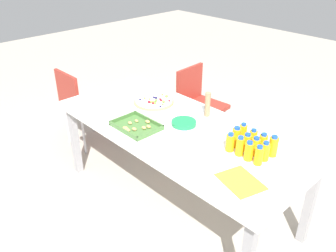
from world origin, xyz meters
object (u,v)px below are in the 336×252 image
chair_near_right (198,101)px  snack_tray (136,126)px  paper_folder (241,182)px  juice_bottle_5 (256,147)px  juice_bottle_3 (243,133)px  cardboard_tube (208,105)px  juice_bottle_11 (230,142)px  juice_bottle_6 (247,143)px  juice_bottle_8 (259,156)px  juice_bottle_10 (240,146)px  napkin_stack (295,153)px  chair_end (80,101)px  party_table (177,134)px  plate_stack (184,123)px  juice_bottle_4 (265,151)px  juice_bottle_0 (273,146)px  juice_bottle_1 (263,143)px  juice_bottle_2 (253,139)px  juice_bottle_9 (249,151)px  fruit_pizza (154,101)px  juice_bottle_7 (236,137)px

chair_near_right → snack_tray: chair_near_right is taller
paper_folder → juice_bottle_5: bearing=-69.7°
juice_bottle_3 → cardboard_tube: cardboard_tube is taller
juice_bottle_11 → snack_tray: size_ratio=0.38×
juice_bottle_6 → juice_bottle_8: 0.16m
cardboard_tube → chair_near_right: bearing=-43.0°
juice_bottle_10 → napkin_stack: (-0.24, -0.28, -0.06)m
cardboard_tube → chair_end: bearing=14.5°
party_table → plate_stack: size_ratio=10.88×
chair_near_right → juice_bottle_5: size_ratio=6.29×
juice_bottle_5 → plate_stack: juice_bottle_5 is taller
juice_bottle_4 → juice_bottle_5: (0.08, -0.01, -0.00)m
juice_bottle_0 → juice_bottle_1: 0.08m
juice_bottle_4 → juice_bottle_11: juice_bottle_4 is taller
chair_near_right → plate_stack: size_ratio=4.39×
juice_bottle_2 → juice_bottle_6: size_ratio=1.04×
juice_bottle_9 → juice_bottle_8: bearing=-178.1°
chair_end → juice_bottle_10: bearing=2.1°
juice_bottle_0 → juice_bottle_10: juice_bottle_0 is taller
chair_end → juice_bottle_3: 1.85m
juice_bottle_6 → juice_bottle_8: (-0.14, 0.08, 0.00)m
party_table → fruit_pizza: bearing=-19.5°
snack_tray → juice_bottle_0: bearing=-155.8°
juice_bottle_2 → fruit_pizza: juice_bottle_2 is taller
juice_bottle_11 → fruit_pizza: size_ratio=0.38×
chair_end → napkin_stack: 2.18m
juice_bottle_4 → juice_bottle_5: size_ratio=1.01×
snack_tray → juice_bottle_11: bearing=-159.5°
juice_bottle_4 → juice_bottle_7: size_ratio=0.89×
juice_bottle_2 → plate_stack: juice_bottle_2 is taller
juice_bottle_7 → juice_bottle_9: size_ratio=1.11×
party_table → cardboard_tube: size_ratio=10.35×
plate_stack → napkin_stack: bearing=-162.8°
juice_bottle_2 → juice_bottle_8: bearing=134.8°
party_table → juice_bottle_2: bearing=-163.4°
fruit_pizza → paper_folder: size_ratio=1.32×
snack_tray → plate_stack: (-0.21, -0.29, 0.00)m
party_table → juice_bottle_2: juice_bottle_2 is taller
juice_bottle_0 → plate_stack: size_ratio=0.78×
juice_bottle_1 → juice_bottle_10: (0.08, 0.15, 0.00)m
juice_bottle_6 → juice_bottle_1: bearing=-134.8°
juice_bottle_8 → juice_bottle_9: (0.07, 0.00, 0.00)m
juice_bottle_3 → cardboard_tube: bearing=-16.7°
chair_end → juice_bottle_3: size_ratio=5.57×
juice_bottle_7 → juice_bottle_10: 0.11m
plate_stack → chair_end: bearing=4.9°
snack_tray → juice_bottle_6: bearing=-156.3°
chair_end → juice_bottle_6: bearing=4.3°
party_table → juice_bottle_5: bearing=-171.1°
juice_bottle_10 → juice_bottle_11: (0.08, 0.00, -0.00)m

